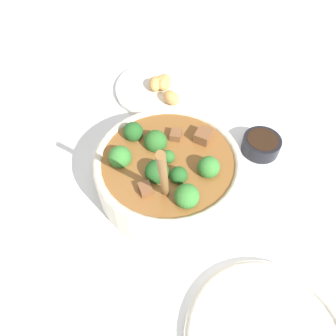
% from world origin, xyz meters
% --- Properties ---
extents(ground_plane, '(4.00, 4.00, 0.00)m').
position_xyz_m(ground_plane, '(0.00, 0.00, 0.00)').
color(ground_plane, silver).
extents(stew_bowl, '(0.28, 0.27, 0.27)m').
position_xyz_m(stew_bowl, '(0.00, -0.00, 0.05)').
color(stew_bowl, beige).
rests_on(stew_bowl, ground_plane).
extents(condiment_bowl, '(0.08, 0.08, 0.03)m').
position_xyz_m(condiment_bowl, '(-0.18, 0.13, 0.02)').
color(condiment_bowl, black).
rests_on(condiment_bowl, ground_plane).
extents(food_plate, '(0.24, 0.24, 0.04)m').
position_xyz_m(food_plate, '(-0.25, -0.15, 0.01)').
color(food_plate, silver).
rests_on(food_plate, ground_plane).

